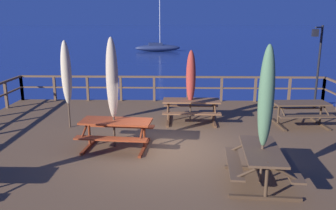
{
  "coord_description": "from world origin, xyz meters",
  "views": [
    {
      "loc": [
        0.26,
        -8.75,
        4.08
      ],
      "look_at": [
        0.0,
        0.86,
        1.68
      ],
      "focal_mm": 36.58,
      "sensor_mm": 36.0,
      "label": 1
    }
  ],
  "objects_px": {
    "picnic_table_back_right": "(191,106)",
    "picnic_table_front_right": "(261,159)",
    "patio_umbrella_tall_mid_left": "(266,97)",
    "lamp_post_hooked": "(317,54)",
    "sailboat_distant": "(158,47)",
    "patio_umbrella_tall_back_right": "(66,73)",
    "picnic_table_mid_left": "(300,108)",
    "patio_umbrella_tall_front": "(112,79)",
    "picnic_table_front_left": "(116,128)",
    "patio_umbrella_tall_back_left": "(191,77)"
  },
  "relations": [
    {
      "from": "picnic_table_back_right",
      "to": "picnic_table_mid_left",
      "type": "height_order",
      "value": "same"
    },
    {
      "from": "picnic_table_mid_left",
      "to": "sailboat_distant",
      "type": "bearing_deg",
      "value": 100.83
    },
    {
      "from": "picnic_table_back_right",
      "to": "patio_umbrella_tall_back_right",
      "type": "xyz_separation_m",
      "value": [
        -3.96,
        -0.74,
        1.22
      ]
    },
    {
      "from": "patio_umbrella_tall_back_left",
      "to": "sailboat_distant",
      "type": "relative_size",
      "value": 0.32
    },
    {
      "from": "picnic_table_back_right",
      "to": "picnic_table_front_right",
      "type": "bearing_deg",
      "value": -73.96
    },
    {
      "from": "picnic_table_front_right",
      "to": "patio_umbrella_tall_front",
      "type": "bearing_deg",
      "value": 149.26
    },
    {
      "from": "patio_umbrella_tall_back_right",
      "to": "patio_umbrella_tall_back_left",
      "type": "bearing_deg",
      "value": 10.89
    },
    {
      "from": "picnic_table_front_right",
      "to": "sailboat_distant",
      "type": "bearing_deg",
      "value": 96.4
    },
    {
      "from": "picnic_table_front_right",
      "to": "patio_umbrella_tall_back_right",
      "type": "bearing_deg",
      "value": 144.35
    },
    {
      "from": "sailboat_distant",
      "to": "patio_umbrella_tall_back_right",
      "type": "bearing_deg",
      "value": -91.38
    },
    {
      "from": "patio_umbrella_tall_back_right",
      "to": "patio_umbrella_tall_mid_left",
      "type": "bearing_deg",
      "value": -35.34
    },
    {
      "from": "patio_umbrella_tall_front",
      "to": "patio_umbrella_tall_mid_left",
      "type": "relative_size",
      "value": 1.01
    },
    {
      "from": "picnic_table_front_left",
      "to": "patio_umbrella_tall_back_left",
      "type": "height_order",
      "value": "patio_umbrella_tall_back_left"
    },
    {
      "from": "picnic_table_back_right",
      "to": "picnic_table_front_right",
      "type": "distance_m",
      "value": 4.7
    },
    {
      "from": "patio_umbrella_tall_back_right",
      "to": "picnic_table_front_right",
      "type": "bearing_deg",
      "value": -35.65
    },
    {
      "from": "sailboat_distant",
      "to": "picnic_table_back_right",
      "type": "bearing_deg",
      "value": -84.89
    },
    {
      "from": "picnic_table_back_right",
      "to": "picnic_table_front_right",
      "type": "height_order",
      "value": "same"
    },
    {
      "from": "picnic_table_mid_left",
      "to": "patio_umbrella_tall_front",
      "type": "bearing_deg",
      "value": -159.27
    },
    {
      "from": "picnic_table_back_right",
      "to": "patio_umbrella_tall_mid_left",
      "type": "relative_size",
      "value": 0.66
    },
    {
      "from": "picnic_table_mid_left",
      "to": "lamp_post_hooked",
      "type": "bearing_deg",
      "value": 61.31
    },
    {
      "from": "picnic_table_front_right",
      "to": "patio_umbrella_tall_back_left",
      "type": "height_order",
      "value": "patio_umbrella_tall_back_left"
    },
    {
      "from": "picnic_table_mid_left",
      "to": "patio_umbrella_tall_mid_left",
      "type": "relative_size",
      "value": 0.64
    },
    {
      "from": "picnic_table_front_left",
      "to": "lamp_post_hooked",
      "type": "xyz_separation_m",
      "value": [
        7.15,
        4.87,
        1.55
      ]
    },
    {
      "from": "picnic_table_front_right",
      "to": "lamp_post_hooked",
      "type": "height_order",
      "value": "lamp_post_hooked"
    },
    {
      "from": "picnic_table_front_right",
      "to": "patio_umbrella_tall_mid_left",
      "type": "height_order",
      "value": "patio_umbrella_tall_mid_left"
    },
    {
      "from": "patio_umbrella_tall_front",
      "to": "patio_umbrella_tall_back_left",
      "type": "height_order",
      "value": "patio_umbrella_tall_front"
    },
    {
      "from": "picnic_table_back_right",
      "to": "lamp_post_hooked",
      "type": "bearing_deg",
      "value": 25.33
    },
    {
      "from": "patio_umbrella_tall_back_left",
      "to": "lamp_post_hooked",
      "type": "bearing_deg",
      "value": 25.09
    },
    {
      "from": "patio_umbrella_tall_back_left",
      "to": "lamp_post_hooked",
      "type": "relative_size",
      "value": 0.76
    },
    {
      "from": "picnic_table_back_right",
      "to": "lamp_post_hooked",
      "type": "distance_m",
      "value": 5.77
    },
    {
      "from": "picnic_table_back_right",
      "to": "patio_umbrella_tall_back_left",
      "type": "distance_m",
      "value": 0.99
    },
    {
      "from": "picnic_table_front_right",
      "to": "lamp_post_hooked",
      "type": "bearing_deg",
      "value": 61.62
    },
    {
      "from": "picnic_table_back_right",
      "to": "picnic_table_mid_left",
      "type": "distance_m",
      "value": 3.59
    },
    {
      "from": "picnic_table_front_right",
      "to": "sailboat_distant",
      "type": "relative_size",
      "value": 0.24
    },
    {
      "from": "picnic_table_front_left",
      "to": "patio_umbrella_tall_mid_left",
      "type": "height_order",
      "value": "patio_umbrella_tall_mid_left"
    },
    {
      "from": "patio_umbrella_tall_mid_left",
      "to": "patio_umbrella_tall_back_left",
      "type": "bearing_deg",
      "value": 106.65
    },
    {
      "from": "patio_umbrella_tall_back_right",
      "to": "patio_umbrella_tall_mid_left",
      "type": "xyz_separation_m",
      "value": [
        5.28,
        -3.74,
        0.09
      ]
    },
    {
      "from": "picnic_table_front_left",
      "to": "picnic_table_back_right",
      "type": "distance_m",
      "value": 3.28
    },
    {
      "from": "patio_umbrella_tall_back_left",
      "to": "picnic_table_back_right",
      "type": "bearing_deg",
      "value": -26.5
    },
    {
      "from": "picnic_table_mid_left",
      "to": "patio_umbrella_tall_back_right",
      "type": "height_order",
      "value": "patio_umbrella_tall_back_right"
    },
    {
      "from": "lamp_post_hooked",
      "to": "sailboat_distant",
      "type": "bearing_deg",
      "value": 104.1
    },
    {
      "from": "picnic_table_mid_left",
      "to": "patio_umbrella_tall_front",
      "type": "distance_m",
      "value": 6.33
    },
    {
      "from": "patio_umbrella_tall_front",
      "to": "patio_umbrella_tall_mid_left",
      "type": "distance_m",
      "value": 4.07
    },
    {
      "from": "patio_umbrella_tall_front",
      "to": "picnic_table_front_left",
      "type": "bearing_deg",
      "value": -38.82
    },
    {
      "from": "picnic_table_back_right",
      "to": "sailboat_distant",
      "type": "height_order",
      "value": "sailboat_distant"
    },
    {
      "from": "picnic_table_front_right",
      "to": "patio_umbrella_tall_front",
      "type": "relative_size",
      "value": 0.62
    },
    {
      "from": "sailboat_distant",
      "to": "lamp_post_hooked",
      "type": "bearing_deg",
      "value": -75.9
    },
    {
      "from": "picnic_table_back_right",
      "to": "patio_umbrella_tall_mid_left",
      "type": "xyz_separation_m",
      "value": [
        1.32,
        -4.49,
        1.31
      ]
    },
    {
      "from": "patio_umbrella_tall_mid_left",
      "to": "lamp_post_hooked",
      "type": "height_order",
      "value": "lamp_post_hooked"
    },
    {
      "from": "picnic_table_back_right",
      "to": "picnic_table_front_left",
      "type": "bearing_deg",
      "value": -130.46
    }
  ]
}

